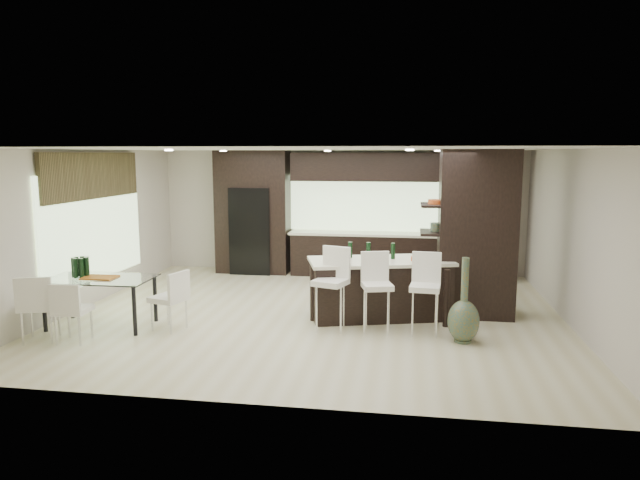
% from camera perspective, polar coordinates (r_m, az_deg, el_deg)
% --- Properties ---
extents(ground, '(8.00, 8.00, 0.00)m').
position_cam_1_polar(ground, '(9.52, -0.56, -7.40)').
color(ground, beige).
rests_on(ground, ground).
extents(back_wall, '(8.00, 0.02, 2.70)m').
position_cam_1_polar(back_wall, '(12.68, 2.02, 2.84)').
color(back_wall, beige).
rests_on(back_wall, ground).
extents(left_wall, '(0.02, 7.00, 2.70)m').
position_cam_1_polar(left_wall, '(10.65, -22.33, 1.08)').
color(left_wall, beige).
rests_on(left_wall, ground).
extents(right_wall, '(0.02, 7.00, 2.70)m').
position_cam_1_polar(right_wall, '(9.45, 24.10, 0.10)').
color(right_wall, beige).
rests_on(right_wall, ground).
extents(ceiling, '(8.00, 7.00, 0.02)m').
position_cam_1_polar(ceiling, '(9.15, -0.59, 9.08)').
color(ceiling, white).
rests_on(ceiling, ground).
extents(window_left, '(0.04, 3.20, 1.90)m').
position_cam_1_polar(window_left, '(10.80, -21.60, 1.22)').
color(window_left, '#B2D199').
rests_on(window_left, left_wall).
extents(window_back, '(3.40, 0.04, 1.20)m').
position_cam_1_polar(window_back, '(12.56, 4.73, 3.68)').
color(window_back, '#B2D199').
rests_on(window_back, back_wall).
extents(stone_accent, '(0.08, 3.00, 0.80)m').
position_cam_1_polar(stone_accent, '(10.71, -21.73, 6.00)').
color(stone_accent, brown).
rests_on(stone_accent, left_wall).
extents(ceiling_spots, '(4.00, 3.00, 0.02)m').
position_cam_1_polar(ceiling_spots, '(9.40, -0.33, 8.94)').
color(ceiling_spots, white).
rests_on(ceiling_spots, ceiling).
extents(back_cabinetry, '(6.80, 0.68, 2.70)m').
position_cam_1_polar(back_cabinetry, '(12.30, 4.15, 2.64)').
color(back_cabinetry, black).
rests_on(back_cabinetry, ground).
extents(refrigerator, '(0.90, 0.68, 1.90)m').
position_cam_1_polar(refrigerator, '(12.72, -6.72, 0.99)').
color(refrigerator, black).
rests_on(refrigerator, ground).
extents(partition_column, '(1.20, 0.80, 2.70)m').
position_cam_1_polar(partition_column, '(9.57, 15.37, 0.65)').
color(partition_column, black).
rests_on(partition_column, ground).
extents(kitchen_island, '(2.44, 1.55, 0.94)m').
position_cam_1_polar(kitchen_island, '(9.30, 6.00, -4.83)').
color(kitchen_island, black).
rests_on(kitchen_island, ground).
extents(stool_left, '(0.57, 0.57, 1.01)m').
position_cam_1_polar(stool_left, '(8.57, 1.05, -5.73)').
color(stool_left, white).
rests_on(stool_left, ground).
extents(stool_mid, '(0.52, 0.52, 0.96)m').
position_cam_1_polar(stool_mid, '(8.53, 5.72, -6.02)').
color(stool_mid, white).
rests_on(stool_mid, ground).
extents(stool_right, '(0.47, 0.47, 0.96)m').
position_cam_1_polar(stool_right, '(8.52, 10.42, -6.11)').
color(stool_right, white).
rests_on(stool_right, ground).
extents(bench, '(1.26, 0.55, 0.47)m').
position_cam_1_polar(bench, '(10.23, 4.25, -4.91)').
color(bench, black).
rests_on(bench, ground).
extents(floor_vase, '(0.58, 0.58, 1.21)m').
position_cam_1_polar(floor_vase, '(8.24, 14.22, -5.85)').
color(floor_vase, '#49573E').
rests_on(floor_vase, ground).
extents(dining_table, '(1.59, 0.92, 0.76)m').
position_cam_1_polar(dining_table, '(9.38, -21.03, -5.83)').
color(dining_table, white).
rests_on(dining_table, ground).
extents(chair_near, '(0.46, 0.46, 0.80)m').
position_cam_1_polar(chair_near, '(8.77, -23.45, -6.81)').
color(chair_near, white).
rests_on(chair_near, ground).
extents(chair_far, '(0.60, 0.60, 0.89)m').
position_cam_1_polar(chair_far, '(9.01, -26.21, -6.31)').
color(chair_far, white).
rests_on(chair_far, ground).
extents(chair_end, '(0.57, 0.57, 0.83)m').
position_cam_1_polar(chair_end, '(8.89, -14.88, -6.08)').
color(chair_end, white).
rests_on(chair_end, ground).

